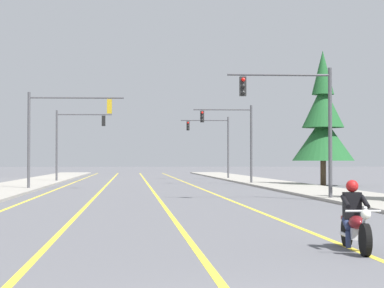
# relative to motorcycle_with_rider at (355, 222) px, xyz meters

# --- Properties ---
(lane_stripe_center) EXTENTS (0.16, 100.00, 0.01)m
(lane_stripe_center) POSITION_rel_motorcycle_with_rider_xyz_m (-3.25, 38.41, -0.58)
(lane_stripe_center) COLOR yellow
(lane_stripe_center) RESTS_ON ground
(lane_stripe_left) EXTENTS (0.16, 100.00, 0.01)m
(lane_stripe_left) POSITION_rel_motorcycle_with_rider_xyz_m (-6.43, 38.41, -0.58)
(lane_stripe_left) COLOR yellow
(lane_stripe_left) RESTS_ON ground
(lane_stripe_right) EXTENTS (0.16, 100.00, 0.01)m
(lane_stripe_right) POSITION_rel_motorcycle_with_rider_xyz_m (0.04, 38.41, -0.58)
(lane_stripe_right) COLOR yellow
(lane_stripe_right) RESTS_ON ground
(lane_stripe_far_left) EXTENTS (0.16, 100.00, 0.01)m
(lane_stripe_far_left) POSITION_rel_motorcycle_with_rider_xyz_m (-9.38, 38.41, -0.58)
(lane_stripe_far_left) COLOR yellow
(lane_stripe_far_left) RESTS_ON ground
(sidewalk_kerb_right) EXTENTS (4.40, 110.00, 0.14)m
(sidewalk_kerb_right) POSITION_rel_motorcycle_with_rider_xyz_m (6.38, 33.41, -0.52)
(sidewalk_kerb_right) COLOR #9E998E
(sidewalk_kerb_right) RESTS_ON ground
(sidewalk_kerb_left) EXTENTS (4.40, 110.00, 0.14)m
(sidewalk_kerb_left) POSITION_rel_motorcycle_with_rider_xyz_m (-12.53, 33.41, -0.52)
(sidewalk_kerb_left) COLOR #9E998E
(sidewalk_kerb_left) RESTS_ON ground
(motorcycle_with_rider) EXTENTS (0.70, 2.19, 1.46)m
(motorcycle_with_rider) POSITION_rel_motorcycle_with_rider_xyz_m (0.00, 0.00, 0.00)
(motorcycle_with_rider) COLOR black
(motorcycle_with_rider) RESTS_ON ground
(traffic_signal_near_right) EXTENTS (4.92, 0.37, 6.20)m
(traffic_signal_near_right) POSITION_rel_motorcycle_with_rider_xyz_m (3.26, 17.68, 3.51)
(traffic_signal_near_right) COLOR #47474C
(traffic_signal_near_right) RESTS_ON ground
(traffic_signal_near_left) EXTENTS (6.05, 0.48, 6.20)m
(traffic_signal_near_left) POSITION_rel_motorcycle_with_rider_xyz_m (-9.25, 30.51, 3.58)
(traffic_signal_near_left) COLOR #47474C
(traffic_signal_near_left) RESTS_ON ground
(traffic_signal_mid_right) EXTENTS (4.62, 0.39, 6.20)m
(traffic_signal_mid_right) POSITION_rel_motorcycle_with_rider_xyz_m (3.50, 39.80, 3.50)
(traffic_signal_mid_right) COLOR #47474C
(traffic_signal_mid_right) RESTS_ON ground
(traffic_signal_mid_left) EXTENTS (4.82, 0.43, 6.20)m
(traffic_signal_mid_left) POSITION_rel_motorcycle_with_rider_xyz_m (-9.60, 46.69, 3.51)
(traffic_signal_mid_left) COLOR #47474C
(traffic_signal_mid_left) RESTS_ON ground
(traffic_signal_far_right) EXTENTS (4.79, 0.38, 6.20)m
(traffic_signal_far_right) POSITION_rel_motorcycle_with_rider_xyz_m (3.69, 54.40, 3.51)
(traffic_signal_far_right) COLOR #47474C
(traffic_signal_far_right) RESTS_ON ground
(conifer_tree_right_verge_far) EXTENTS (4.53, 4.53, 9.96)m
(conifer_tree_right_verge_far) POSITION_rel_motorcycle_with_rider_xyz_m (9.46, 35.87, 3.98)
(conifer_tree_right_verge_far) COLOR #4C3828
(conifer_tree_right_verge_far) RESTS_ON ground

